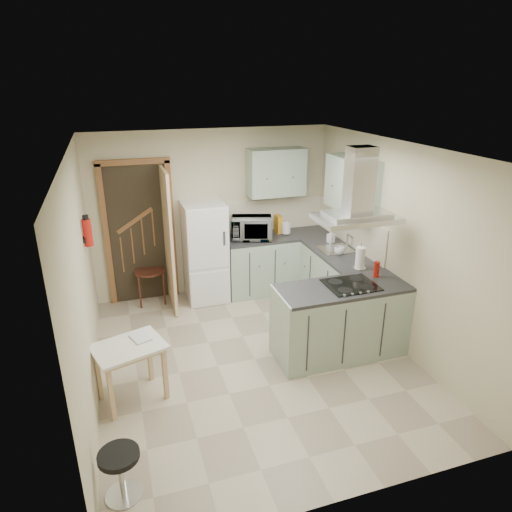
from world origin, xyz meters
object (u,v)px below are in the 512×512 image
object	(u,v)px
microwave	(252,228)
stool	(121,474)
fridge	(205,252)
peninsula	(341,320)
extractor_hood	(356,218)
drop_leaf_table	(131,372)
bentwood_chair	(149,271)

from	to	relation	value
microwave	stool	bearing A→B (deg)	-106.16
fridge	peninsula	bearing A→B (deg)	-58.26
extractor_hood	microwave	world-z (taller)	extractor_hood
drop_leaf_table	microwave	size ratio (longest dim) A/B	1.16
peninsula	microwave	bearing A→B (deg)	104.61
peninsula	drop_leaf_table	world-z (taller)	peninsula
extractor_hood	fridge	bearing A→B (deg)	123.79
extractor_hood	drop_leaf_table	distance (m)	2.92
peninsula	bentwood_chair	world-z (taller)	bentwood_chair
drop_leaf_table	bentwood_chair	world-z (taller)	bentwood_chair
peninsula	drop_leaf_table	size ratio (longest dim) A/B	2.25
bentwood_chair	fridge	bearing A→B (deg)	-10.83
fridge	peninsula	world-z (taller)	fridge
drop_leaf_table	fridge	bearing A→B (deg)	41.68
fridge	drop_leaf_table	xyz separation A→B (m)	(-1.24, -2.09, -0.43)
peninsula	stool	world-z (taller)	peninsula
peninsula	extractor_hood	world-z (taller)	extractor_hood
fridge	bentwood_chair	distance (m)	0.87
fridge	bentwood_chair	size ratio (longest dim) A/B	1.51
drop_leaf_table	bentwood_chair	bearing A→B (deg)	61.73
extractor_hood	microwave	xyz separation A→B (m)	(-0.61, 1.95, -0.66)
fridge	microwave	xyz separation A→B (m)	(0.72, -0.03, 0.31)
drop_leaf_table	microwave	world-z (taller)	microwave
bentwood_chair	stool	world-z (taller)	bentwood_chair
peninsula	extractor_hood	size ratio (longest dim) A/B	1.72
peninsula	microwave	size ratio (longest dim) A/B	2.61
peninsula	microwave	distance (m)	2.11
fridge	microwave	distance (m)	0.78
extractor_hood	drop_leaf_table	world-z (taller)	extractor_hood
stool	microwave	distance (m)	3.99
fridge	bentwood_chair	world-z (taller)	fridge
peninsula	microwave	xyz separation A→B (m)	(-0.51, 1.95, 0.61)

